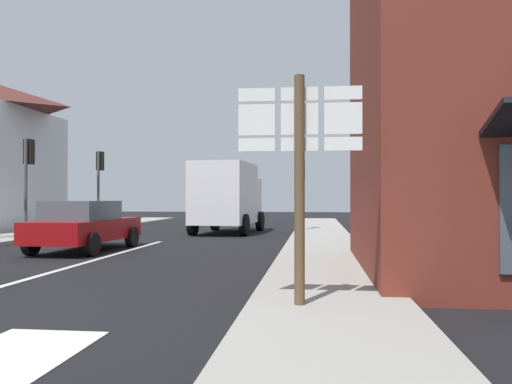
{
  "coord_description": "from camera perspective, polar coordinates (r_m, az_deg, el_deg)",
  "views": [
    {
      "loc": [
        5.47,
        -5.59,
        1.56
      ],
      "look_at": [
        3.7,
        9.53,
        1.73
      ],
      "focal_mm": 35.89,
      "sensor_mm": 36.0,
      "label": 1
    }
  ],
  "objects": [
    {
      "name": "route_sign_post",
      "position": [
        6.87,
        4.87,
        3.05
      ],
      "size": [
        1.66,
        0.14,
        3.2
      ],
      "color": "brown",
      "rests_on": "ground"
    },
    {
      "name": "lane_centre_stripe",
      "position": [
        12.9,
        -18.63,
        -7.53
      ],
      "size": [
        0.16,
        12.0,
        0.01
      ],
      "primitive_type": "cube",
      "color": "silver",
      "rests_on": "ground"
    },
    {
      "name": "traffic_light_far_right",
      "position": [
        23.12,
        5.1,
        1.48
      ],
      "size": [
        0.3,
        0.49,
        3.26
      ],
      "color": "#47474C",
      "rests_on": "ground"
    },
    {
      "name": "lane_turn_arrow",
      "position": [
        5.68,
        -26.37,
        -16.46
      ],
      "size": [
        1.2,
        2.2,
        0.01
      ],
      "primitive_type": "cube",
      "color": "silver",
      "rests_on": "ground"
    },
    {
      "name": "ground_plane",
      "position": [
        16.59,
        -12.68,
        -6.02
      ],
      "size": [
        80.0,
        80.0,
        0.0
      ],
      "primitive_type": "plane",
      "color": "black"
    },
    {
      "name": "traffic_light_near_left",
      "position": [
        20.19,
        -24.07,
        2.7
      ],
      "size": [
        0.3,
        0.49,
        3.67
      ],
      "color": "#47474C",
      "rests_on": "ground"
    },
    {
      "name": "delivery_truck",
      "position": [
        22.51,
        -3.22,
        -0.41
      ],
      "size": [
        2.81,
        5.15,
        3.05
      ],
      "color": "silver",
      "rests_on": "ground"
    },
    {
      "name": "sidewalk_right",
      "position": [
        13.67,
        7.53,
        -6.9
      ],
      "size": [
        2.27,
        44.0,
        0.14
      ],
      "primitive_type": "cube",
      "color": "gray",
      "rests_on": "ground"
    },
    {
      "name": "sedan_far",
      "position": [
        15.8,
        -18.57,
        -3.51
      ],
      "size": [
        2.1,
        4.27,
        1.47
      ],
      "color": "maroon",
      "rests_on": "ground"
    },
    {
      "name": "traffic_light_far_left",
      "position": [
        25.66,
        -17.03,
        2.14
      ],
      "size": [
        0.3,
        0.49,
        3.77
      ],
      "color": "#47474C",
      "rests_on": "ground"
    }
  ]
}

